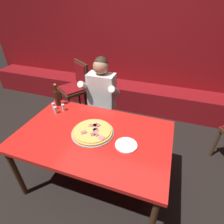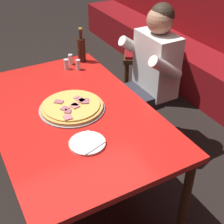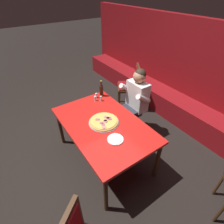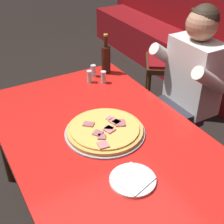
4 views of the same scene
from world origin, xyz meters
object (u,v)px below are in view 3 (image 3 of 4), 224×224
(main_dining_table, at_px, (103,127))
(shaker_black_pepper, at_px, (95,99))
(beer_bottle, at_px, (101,90))
(plate_white_paper, at_px, (115,139))
(dining_chair_near_right, at_px, (132,84))
(diner_seated_blue_shirt, at_px, (133,101))
(shaker_oregano, at_px, (96,96))
(pizza, at_px, (104,121))
(shaker_parmesan, at_px, (101,99))

(main_dining_table, xyz_separation_m, shaker_black_pepper, (-0.58, 0.21, 0.11))
(beer_bottle, bearing_deg, plate_white_paper, -22.64)
(beer_bottle, relative_size, dining_chair_near_right, 0.30)
(plate_white_paper, bearing_deg, dining_chair_near_right, 133.57)
(diner_seated_blue_shirt, xyz_separation_m, dining_chair_near_right, (-0.68, 0.53, -0.12))
(shaker_oregano, distance_m, dining_chair_near_right, 1.10)
(main_dining_table, relative_size, pizza, 3.57)
(beer_bottle, xyz_separation_m, dining_chair_near_right, (-0.28, 0.94, -0.28))
(pizza, height_order, shaker_black_pepper, shaker_black_pepper)
(shaker_oregano, xyz_separation_m, diner_seated_blue_shirt, (0.39, 0.51, -0.08))
(shaker_oregano, distance_m, shaker_parmesan, 0.13)
(plate_white_paper, relative_size, shaker_oregano, 2.44)
(pizza, distance_m, diner_seated_blue_shirt, 0.81)
(beer_bottle, bearing_deg, shaker_oregano, -86.12)
(main_dining_table, height_order, diner_seated_blue_shirt, diner_seated_blue_shirt)
(shaker_oregano, xyz_separation_m, shaker_parmesan, (0.12, 0.02, 0.00))
(diner_seated_blue_shirt, bearing_deg, pizza, -72.33)
(dining_chair_near_right, bearing_deg, shaker_oregano, -74.77)
(beer_bottle, distance_m, shaker_parmesan, 0.18)
(plate_white_paper, height_order, shaker_oregano, shaker_oregano)
(main_dining_table, distance_m, plate_white_paper, 0.37)
(pizza, distance_m, beer_bottle, 0.75)
(main_dining_table, bearing_deg, pizza, 119.05)
(main_dining_table, relative_size, beer_bottle, 5.33)
(plate_white_paper, xyz_separation_m, shaker_black_pepper, (-0.94, 0.25, 0.03))
(shaker_black_pepper, height_order, diner_seated_blue_shirt, diner_seated_blue_shirt)
(pizza, bearing_deg, shaker_oregano, 158.28)
(plate_white_paper, distance_m, dining_chair_near_right, 1.89)
(shaker_parmesan, distance_m, dining_chair_near_right, 1.13)
(shaker_parmesan, bearing_deg, plate_white_paper, -20.53)
(shaker_oregano, height_order, diner_seated_blue_shirt, diner_seated_blue_shirt)
(diner_seated_blue_shirt, bearing_deg, plate_white_paper, -53.36)
(pizza, xyz_separation_m, shaker_parmesan, (-0.51, 0.27, 0.02))
(diner_seated_blue_shirt, bearing_deg, shaker_parmesan, -118.54)
(main_dining_table, height_order, shaker_parmesan, shaker_parmesan)
(shaker_oregano, bearing_deg, dining_chair_near_right, 105.23)
(shaker_black_pepper, relative_size, dining_chair_near_right, 0.09)
(dining_chair_near_right, bearing_deg, diner_seated_blue_shirt, -38.14)
(main_dining_table, xyz_separation_m, beer_bottle, (-0.66, 0.38, 0.18))
(shaker_black_pepper, bearing_deg, pizza, -18.40)
(beer_bottle, relative_size, shaker_parmesan, 3.40)
(main_dining_table, distance_m, diner_seated_blue_shirt, 0.83)
(beer_bottle, bearing_deg, shaker_parmesan, -35.16)
(plate_white_paper, relative_size, beer_bottle, 0.72)
(plate_white_paper, distance_m, diner_seated_blue_shirt, 1.04)
(pizza, xyz_separation_m, diner_seated_blue_shirt, (-0.24, 0.77, -0.06))
(main_dining_table, distance_m, dining_chair_near_right, 1.62)
(beer_bottle, bearing_deg, main_dining_table, -30.10)
(pizza, xyz_separation_m, shaker_oregano, (-0.64, 0.25, 0.02))
(shaker_oregano, bearing_deg, plate_white_paper, -17.40)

